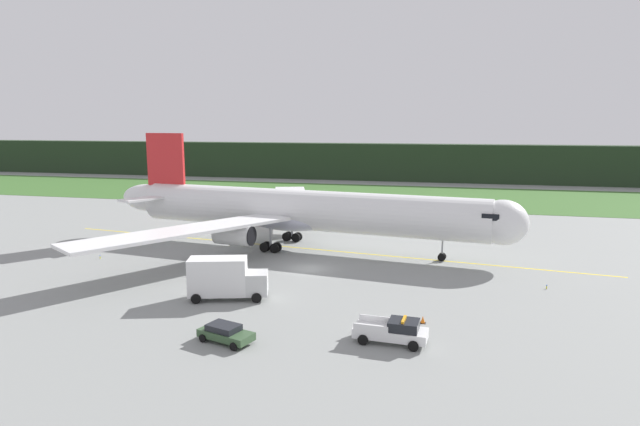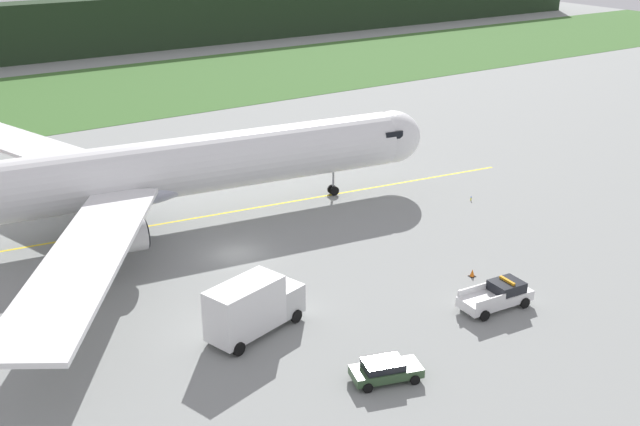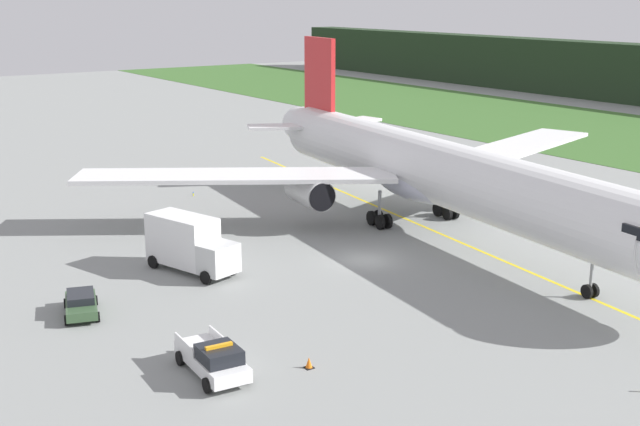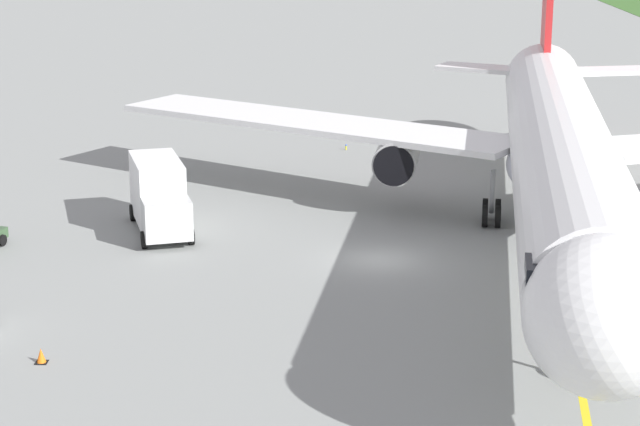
{
  "view_description": "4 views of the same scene",
  "coord_description": "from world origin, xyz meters",
  "px_view_note": "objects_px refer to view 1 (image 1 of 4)",
  "views": [
    {
      "loc": [
        14.4,
        -54.13,
        15.69
      ],
      "look_at": [
        -1.03,
        9.67,
        4.56
      ],
      "focal_mm": 29.74,
      "sensor_mm": 36.0,
      "label": 1
    },
    {
      "loc": [
        -24.86,
        -49.92,
        25.73
      ],
      "look_at": [
        3.95,
        -6.16,
        4.73
      ],
      "focal_mm": 42.99,
      "sensor_mm": 36.0,
      "label": 2
    },
    {
      "loc": [
        46.21,
        -34.96,
        18.39
      ],
      "look_at": [
        2.89,
        -5.8,
        4.92
      ],
      "focal_mm": 47.6,
      "sensor_mm": 36.0,
      "label": 3
    },
    {
      "loc": [
        52.41,
        -1.83,
        17.1
      ],
      "look_at": [
        2.71,
        -2.79,
        3.13
      ],
      "focal_mm": 63.01,
      "sensor_mm": 36.0,
      "label": 4
    }
  ],
  "objects_px": {
    "catering_truck": "(225,278)",
    "staff_car": "(225,333)",
    "airliner": "(299,211)",
    "ops_pickup_truck": "(393,331)",
    "apron_cone": "(423,320)"
  },
  "relations": [
    {
      "from": "ops_pickup_truck",
      "to": "apron_cone",
      "type": "distance_m",
      "value": 4.84
    },
    {
      "from": "ops_pickup_truck",
      "to": "catering_truck",
      "type": "distance_m",
      "value": 16.97
    },
    {
      "from": "airliner",
      "to": "ops_pickup_truck",
      "type": "height_order",
      "value": "airliner"
    },
    {
      "from": "airliner",
      "to": "catering_truck",
      "type": "relative_size",
      "value": 7.35
    },
    {
      "from": "staff_car",
      "to": "ops_pickup_truck",
      "type": "bearing_deg",
      "value": 12.83
    },
    {
      "from": "catering_truck",
      "to": "apron_cone",
      "type": "xyz_separation_m",
      "value": [
        17.66,
        -1.79,
        -1.69
      ]
    },
    {
      "from": "catering_truck",
      "to": "staff_car",
      "type": "relative_size",
      "value": 1.66
    },
    {
      "from": "apron_cone",
      "to": "staff_car",
      "type": "bearing_deg",
      "value": -152.68
    },
    {
      "from": "staff_car",
      "to": "apron_cone",
      "type": "height_order",
      "value": "staff_car"
    },
    {
      "from": "airliner",
      "to": "staff_car",
      "type": "distance_m",
      "value": 30.08
    },
    {
      "from": "ops_pickup_truck",
      "to": "staff_car",
      "type": "relative_size",
      "value": 1.21
    },
    {
      "from": "catering_truck",
      "to": "staff_car",
      "type": "xyz_separation_m",
      "value": [
        3.89,
        -8.91,
        -1.28
      ]
    },
    {
      "from": "ops_pickup_truck",
      "to": "apron_cone",
      "type": "bearing_deg",
      "value": 66.7
    },
    {
      "from": "airliner",
      "to": "ops_pickup_truck",
      "type": "distance_m",
      "value": 30.94
    },
    {
      "from": "apron_cone",
      "to": "catering_truck",
      "type": "bearing_deg",
      "value": 174.2
    }
  ]
}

